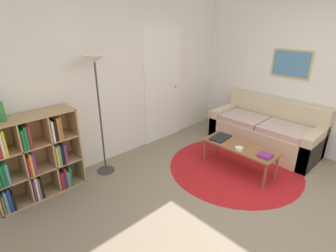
{
  "coord_description": "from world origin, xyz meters",
  "views": [
    {
      "loc": [
        -2.34,
        -0.89,
        2.17
      ],
      "look_at": [
        -0.13,
        1.4,
        0.85
      ],
      "focal_mm": 28.0,
      "sensor_mm": 36.0,
      "label": 1
    }
  ],
  "objects_px": {
    "coffee_table": "(240,148)",
    "bowl": "(239,149)",
    "laptop": "(220,137)",
    "floor_lamp": "(96,73)",
    "bookshelf": "(33,159)",
    "couch": "(266,132)",
    "bottle_right": "(1,111)"
  },
  "relations": [
    {
      "from": "bookshelf",
      "to": "laptop",
      "type": "bearing_deg",
      "value": -24.39
    },
    {
      "from": "bookshelf",
      "to": "coffee_table",
      "type": "bearing_deg",
      "value": -31.27
    },
    {
      "from": "couch",
      "to": "bottle_right",
      "type": "distance_m",
      "value": 4.0
    },
    {
      "from": "bookshelf",
      "to": "floor_lamp",
      "type": "relative_size",
      "value": 0.63
    },
    {
      "from": "bookshelf",
      "to": "coffee_table",
      "type": "xyz_separation_m",
      "value": [
        2.43,
        -1.47,
        -0.18
      ]
    },
    {
      "from": "bookshelf",
      "to": "bowl",
      "type": "height_order",
      "value": "bookshelf"
    },
    {
      "from": "bookshelf",
      "to": "bottle_right",
      "type": "xyz_separation_m",
      "value": [
        -0.21,
        0.01,
        0.67
      ]
    },
    {
      "from": "bookshelf",
      "to": "bowl",
      "type": "distance_m",
      "value": 2.77
    },
    {
      "from": "coffee_table",
      "to": "bottle_right",
      "type": "xyz_separation_m",
      "value": [
        -2.63,
        1.49,
        0.85
      ]
    },
    {
      "from": "coffee_table",
      "to": "laptop",
      "type": "relative_size",
      "value": 2.95
    },
    {
      "from": "coffee_table",
      "to": "bowl",
      "type": "bearing_deg",
      "value": -154.61
    },
    {
      "from": "coffee_table",
      "to": "bowl",
      "type": "height_order",
      "value": "bowl"
    },
    {
      "from": "laptop",
      "to": "bottle_right",
      "type": "relative_size",
      "value": 1.34
    },
    {
      "from": "bookshelf",
      "to": "bowl",
      "type": "bearing_deg",
      "value": -33.68
    },
    {
      "from": "floor_lamp",
      "to": "bowl",
      "type": "distance_m",
      "value": 2.25
    },
    {
      "from": "bookshelf",
      "to": "bottle_right",
      "type": "relative_size",
      "value": 3.9
    },
    {
      "from": "couch",
      "to": "laptop",
      "type": "bearing_deg",
      "value": 164.44
    },
    {
      "from": "bookshelf",
      "to": "bottle_right",
      "type": "height_order",
      "value": "bottle_right"
    },
    {
      "from": "laptop",
      "to": "bottle_right",
      "type": "distance_m",
      "value": 2.99
    },
    {
      "from": "bowl",
      "to": "laptop",
      "type": "bearing_deg",
      "value": 71.13
    },
    {
      "from": "bookshelf",
      "to": "laptop",
      "type": "distance_m",
      "value": 2.69
    },
    {
      "from": "couch",
      "to": "bowl",
      "type": "distance_m",
      "value": 1.15
    },
    {
      "from": "couch",
      "to": "bottle_right",
      "type": "bearing_deg",
      "value": 159.0
    },
    {
      "from": "coffee_table",
      "to": "bowl",
      "type": "xyz_separation_m",
      "value": [
        -0.13,
        -0.06,
        0.06
      ]
    },
    {
      "from": "bottle_right",
      "to": "bookshelf",
      "type": "bearing_deg",
      "value": -3.48
    },
    {
      "from": "bowl",
      "to": "bookshelf",
      "type": "bearing_deg",
      "value": 146.32
    },
    {
      "from": "bookshelf",
      "to": "coffee_table",
      "type": "relative_size",
      "value": 0.98
    },
    {
      "from": "couch",
      "to": "laptop",
      "type": "distance_m",
      "value": 1.03
    },
    {
      "from": "laptop",
      "to": "couch",
      "type": "bearing_deg",
      "value": -15.56
    },
    {
      "from": "coffee_table",
      "to": "bowl",
      "type": "distance_m",
      "value": 0.15
    },
    {
      "from": "couch",
      "to": "bottle_right",
      "type": "height_order",
      "value": "bottle_right"
    },
    {
      "from": "coffee_table",
      "to": "laptop",
      "type": "height_order",
      "value": "laptop"
    }
  ]
}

